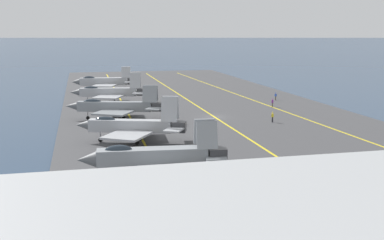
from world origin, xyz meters
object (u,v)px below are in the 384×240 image
object	(u,v)px
parked_jet_nearest	(179,233)
parked_jet_second	(155,157)
parked_jet_fourth	(117,106)
crew_blue_vest	(276,96)
parked_jet_sixth	(105,82)
crew_yellow_vest	(273,117)
crew_purple_vest	(272,102)
parked_jet_fifth	(110,92)
parked_jet_third	(133,126)

from	to	relation	value
parked_jet_nearest	parked_jet_second	distance (m)	18.24
parked_jet_fourth	crew_blue_vest	world-z (taller)	parked_jet_fourth
parked_jet_sixth	crew_yellow_vest	world-z (taller)	parked_jet_sixth
parked_jet_second	crew_blue_vest	size ratio (longest dim) A/B	8.80
parked_jet_fourth	crew_purple_vest	xyz separation A→B (m)	(7.08, -31.98, -1.40)
parked_jet_fifth	parked_jet_nearest	bearing A→B (deg)	179.87
parked_jet_fourth	crew_purple_vest	bearing A→B (deg)	-77.51
parked_jet_fifth	crew_purple_vest	size ratio (longest dim) A/B	9.18
parked_jet_second	parked_jet_fifth	world-z (taller)	parked_jet_fifth
parked_jet_second	parked_jet_fifth	bearing A→B (deg)	1.15
parked_jet_fourth	crew_yellow_vest	bearing A→B (deg)	-108.16
parked_jet_sixth	crew_yellow_vest	distance (m)	53.39
parked_jet_second	crew_yellow_vest	world-z (taller)	parked_jet_second
parked_jet_nearest	parked_jet_third	world-z (taller)	parked_jet_third
parked_jet_sixth	parked_jet_second	bearing A→B (deg)	-179.04
parked_jet_second	parked_jet_fourth	xyz separation A→B (m)	(36.26, 1.11, -0.26)
parked_jet_nearest	parked_jet_sixth	world-z (taller)	parked_jet_sixth
parked_jet_nearest	parked_jet_fourth	xyz separation A→B (m)	(54.45, -0.16, 0.03)
parked_jet_nearest	parked_jet_fifth	world-z (taller)	parked_jet_fifth
crew_yellow_vest	crew_blue_vest	bearing A→B (deg)	-23.96
parked_jet_fourth	crew_yellow_vest	xyz separation A→B (m)	(-8.39, -25.58, -1.38)
parked_jet_fifth	crew_purple_vest	world-z (taller)	parked_jet_fifth
crew_yellow_vest	parked_jet_second	bearing A→B (deg)	138.71
parked_jet_second	crew_purple_vest	size ratio (longest dim) A/B	8.78
parked_jet_second	parked_jet_sixth	bearing A→B (deg)	0.96
parked_jet_third	parked_jet_fourth	bearing A→B (deg)	2.59
parked_jet_nearest	parked_jet_second	world-z (taller)	parked_jet_second
parked_jet_fifth	crew_yellow_vest	distance (m)	37.54
parked_jet_second	parked_jet_fifth	distance (m)	55.32
parked_jet_second	crew_purple_vest	xyz separation A→B (m)	(43.34, -30.87, -1.67)
parked_jet_sixth	parked_jet_nearest	bearing A→B (deg)	179.99
parked_jet_nearest	crew_blue_vest	world-z (taller)	parked_jet_nearest
parked_jet_third	crew_purple_vest	world-z (taller)	parked_jet_third
parked_jet_third	parked_jet_fourth	distance (m)	18.09
parked_jet_second	parked_jet_third	xyz separation A→B (m)	(18.18, 0.29, -0.24)
parked_jet_nearest	parked_jet_third	bearing A→B (deg)	-1.54
parked_jet_third	parked_jet_fifth	world-z (taller)	parked_jet_fifth
parked_jet_second	crew_purple_vest	world-z (taller)	parked_jet_second
parked_jet_third	parked_jet_nearest	bearing A→B (deg)	178.46
parked_jet_fifth	crew_yellow_vest	size ratio (longest dim) A/B	9.01
parked_jet_fourth	parked_jet_fifth	distance (m)	19.05
parked_jet_third	parked_jet_sixth	bearing A→B (deg)	0.97
parked_jet_second	crew_blue_vest	distance (m)	63.02
parked_jet_sixth	parked_jet_third	bearing A→B (deg)	-179.03
parked_jet_fifth	parked_jet_third	bearing A→B (deg)	-178.74
crew_yellow_vest	parked_jet_fifth	bearing A→B (deg)	42.99
parked_jet_sixth	crew_yellow_vest	size ratio (longest dim) A/B	8.84
parked_jet_fifth	crew_yellow_vest	world-z (taller)	parked_jet_fifth
parked_jet_second	parked_jet_sixth	xyz separation A→B (m)	(74.62, 1.25, 0.14)
crew_purple_vest	crew_blue_vest	bearing A→B (deg)	-26.51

